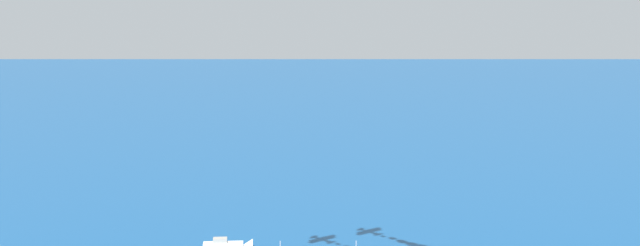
# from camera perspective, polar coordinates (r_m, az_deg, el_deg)

# --- Properties ---
(motorboat_far_port) EXTENTS (10.46, 7.92, 3.08)m
(motorboat_far_port) POSITION_cam_1_polar(r_m,az_deg,el_deg) (186.56, -6.02, -8.09)
(motorboat_far_port) COLOR white
(motorboat_far_port) RESTS_ON ground_plane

